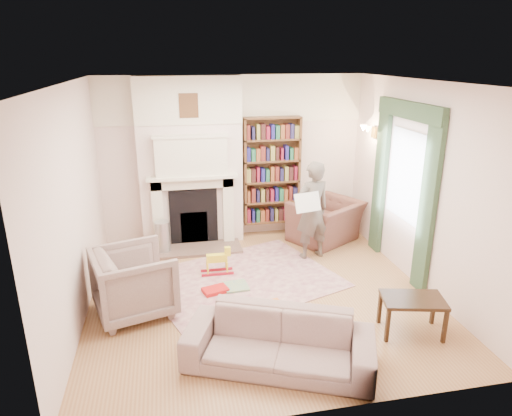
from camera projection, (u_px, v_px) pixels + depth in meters
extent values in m
plane|color=#99633D|center=(260.00, 293.00, 6.26)|extent=(4.50, 4.50, 0.00)
plane|color=white|center=(260.00, 82.00, 5.36)|extent=(4.50, 4.50, 0.00)
plane|color=silver|center=(234.00, 158.00, 7.90)|extent=(4.50, 0.00, 4.50)
plane|color=silver|center=(316.00, 275.00, 3.72)|extent=(4.50, 0.00, 4.50)
plane|color=silver|center=(74.00, 206.00, 5.39)|extent=(0.00, 4.50, 4.50)
plane|color=silver|center=(421.00, 186.00, 6.23)|extent=(0.00, 4.50, 4.50)
cube|color=silver|center=(191.00, 162.00, 7.60)|extent=(1.70, 0.35, 2.80)
cube|color=silver|center=(192.00, 177.00, 7.39)|extent=(1.47, 0.24, 0.05)
cube|color=black|center=(194.00, 217.00, 7.71)|extent=(0.80, 0.06, 0.96)
cube|color=silver|center=(191.00, 157.00, 7.31)|extent=(1.15, 0.18, 0.62)
cube|color=brown|center=(272.00, 171.00, 7.97)|extent=(1.00, 0.24, 1.85)
cube|color=silver|center=(406.00, 175.00, 6.58)|extent=(0.02, 0.90, 1.30)
cube|color=#2F462D|center=(428.00, 207.00, 6.00)|extent=(0.07, 0.32, 2.40)
cube|color=#2F462D|center=(380.00, 180.00, 7.30)|extent=(0.07, 0.32, 2.40)
cube|color=#2F462D|center=(410.00, 110.00, 6.28)|extent=(0.09, 1.70, 0.24)
cube|color=beige|center=(242.00, 280.00, 6.61)|extent=(3.07, 2.72, 0.01)
imported|color=#4F2E2A|center=(325.00, 221.00, 7.91)|extent=(1.44, 1.40, 0.71)
imported|color=#A29A85|center=(134.00, 282.00, 5.66)|extent=(1.15, 1.14, 0.85)
imported|color=#A29385|center=(279.00, 342.00, 4.72)|extent=(2.09, 1.45, 0.57)
imported|color=#584E46|center=(312.00, 211.00, 7.13)|extent=(0.65, 0.50, 1.58)
cube|color=white|center=(308.00, 202.00, 6.85)|extent=(0.44, 0.22, 0.28)
cylinder|color=#AFB1B7|center=(163.00, 238.00, 7.43)|extent=(0.28, 0.28, 0.55)
cube|color=gold|center=(236.00, 286.00, 6.39)|extent=(0.35, 0.35, 0.03)
cube|color=red|center=(215.00, 290.00, 6.26)|extent=(0.38, 0.31, 0.06)
cube|color=red|center=(272.00, 303.00, 5.96)|extent=(0.28, 0.24, 0.02)
cube|color=red|center=(273.00, 309.00, 5.83)|extent=(0.28, 0.30, 0.02)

